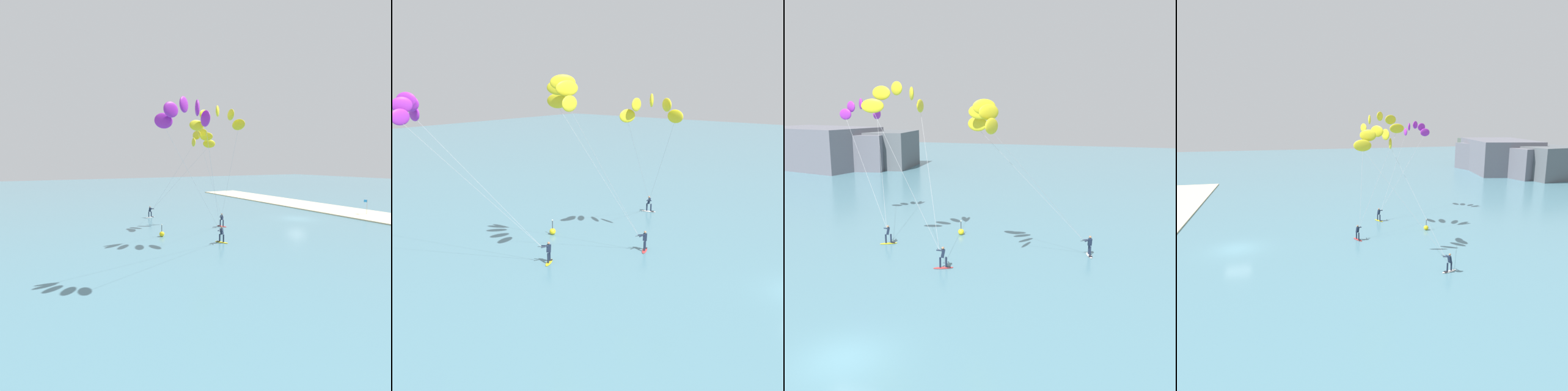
{
  "view_description": "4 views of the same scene",
  "coord_description": "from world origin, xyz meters",
  "views": [
    {
      "loc": [
        -32.88,
        33.58,
        8.18
      ],
      "look_at": [
        0.97,
        15.98,
        4.06
      ],
      "focal_mm": 28.91,
      "sensor_mm": 36.0,
      "label": 1
    },
    {
      "loc": [
        -31.31,
        -6.53,
        13.5
      ],
      "look_at": [
        -0.01,
        18.16,
        3.83
      ],
      "focal_mm": 44.13,
      "sensor_mm": 36.0,
      "label": 2
    },
    {
      "loc": [
        11.59,
        -16.6,
        11.89
      ],
      "look_at": [
        2.62,
        14.57,
        5.29
      ],
      "focal_mm": 40.51,
      "sensor_mm": 36.0,
      "label": 3
    },
    {
      "loc": [
        37.98,
        4.52,
        13.12
      ],
      "look_at": [
        -0.09,
        14.36,
        4.79
      ],
      "focal_mm": 33.82,
      "sensor_mm": 36.0,
      "label": 4
    }
  ],
  "objects": [
    {
      "name": "distant_headland",
      "position": [
        -41.31,
        58.87,
        3.57
      ],
      "size": [
        34.2,
        19.69,
        7.84
      ],
      "color": "#565B60",
      "rests_on": "ground"
    },
    {
      "name": "ground_plane",
      "position": [
        0.0,
        0.0,
        0.0
      ],
      "size": [
        240.0,
        240.0,
        0.0
      ],
      "primitive_type": "plane",
      "color": "slate"
    },
    {
      "name": "marker_buoy",
      "position": [
        -1.17,
        21.26,
        0.3
      ],
      "size": [
        0.56,
        0.56,
        1.38
      ],
      "color": "yellow",
      "rests_on": "ground"
    },
    {
      "name": "kitesurfer_far_out",
      "position": [
        3.41,
        14.18,
        10.73
      ],
      "size": [
        9.82,
        7.78,
        12.38
      ],
      "color": "white",
      "rests_on": "ground"
    },
    {
      "name": "kitesurfer_nearshore",
      "position": [
        -12.4,
        23.64,
        11.01
      ],
      "size": [
        8.94,
        9.41,
        12.66
      ],
      "color": "yellow",
      "rests_on": "ground"
    },
    {
      "name": "kitesurfer_mid_water",
      "position": [
        -4.74,
        16.38,
        12.11
      ],
      "size": [
        8.25,
        7.06,
        13.83
      ],
      "color": "red",
      "rests_on": "ground"
    }
  ]
}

